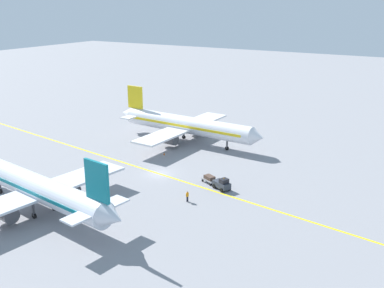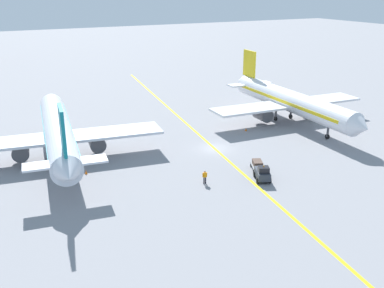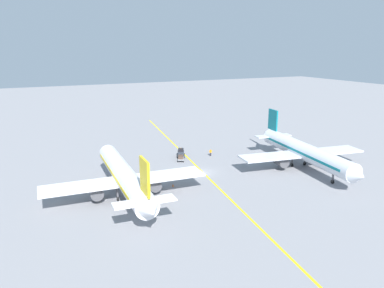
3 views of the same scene
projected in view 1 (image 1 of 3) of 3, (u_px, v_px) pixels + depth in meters
name	position (u px, v px, depth m)	size (l,w,h in m)	color
ground_plane	(159.00, 174.00, 77.69)	(400.00, 400.00, 0.00)	gray
apron_yellow_centreline	(159.00, 174.00, 77.69)	(0.40, 120.00, 0.01)	yellow
airplane_at_gate	(35.00, 187.00, 62.75)	(28.45, 35.51, 10.60)	silver
airplane_adjacent_stand	(186.00, 125.00, 94.19)	(28.21, 35.51, 10.60)	white
baggage_tug_dark	(222.00, 184.00, 71.00)	(2.68, 3.35, 2.11)	#333842
baggage_cart_trailing	(209.00, 179.00, 73.62)	(2.34, 2.95, 1.24)	gray
ground_crew_worker	(187.00, 196.00, 66.62)	(0.57, 0.28, 1.68)	#23232D
traffic_cone_near_nose	(84.00, 217.00, 61.64)	(0.32, 0.32, 0.55)	orange
traffic_cone_mid_apron	(164.00, 154.00, 87.11)	(0.32, 0.32, 0.55)	orange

